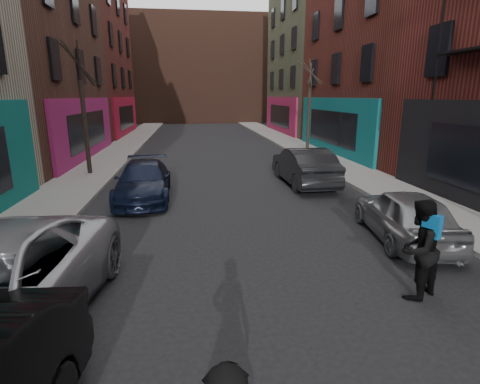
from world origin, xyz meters
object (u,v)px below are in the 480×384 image
object	(u,v)px
tree_right_far	(310,97)
tree_left_far	(83,101)
parked_right_end	(304,166)
pedestrian	(419,249)
parked_left_end	(144,181)
parked_right_far	(405,214)

from	to	relation	value
tree_right_far	tree_left_far	bearing A→B (deg)	-154.18
tree_left_far	parked_right_end	distance (m)	10.21
tree_right_far	pedestrian	bearing A→B (deg)	-101.36
tree_right_far	pedestrian	world-z (taller)	tree_right_far
parked_left_end	pedestrian	world-z (taller)	pedestrian
parked_right_far	pedestrian	bearing A→B (deg)	71.15
parked_left_end	tree_right_far	bearing A→B (deg)	46.67
tree_left_far	tree_right_far	bearing A→B (deg)	25.82
tree_right_far	parked_right_far	distance (m)	15.87
tree_left_far	pedestrian	world-z (taller)	tree_left_far
parked_right_end	pedestrian	size ratio (longest dim) A/B	2.52
parked_left_end	tree_left_far	bearing A→B (deg)	122.16
parked_right_end	parked_right_far	bearing A→B (deg)	95.39
tree_right_far	parked_right_far	size ratio (longest dim) A/B	1.71
pedestrian	tree_right_far	bearing A→B (deg)	-130.03
tree_right_far	parked_left_end	bearing A→B (deg)	-131.83
tree_left_far	parked_right_far	world-z (taller)	tree_left_far
tree_right_far	pedestrian	size ratio (longest dim) A/B	3.63
parked_right_far	pedestrian	size ratio (longest dim) A/B	2.13
parked_left_end	pedestrian	size ratio (longest dim) A/B	2.42
parked_left_end	parked_right_end	distance (m)	6.57
tree_left_far	parked_left_end	distance (m)	6.06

